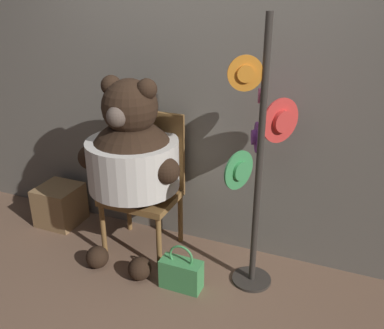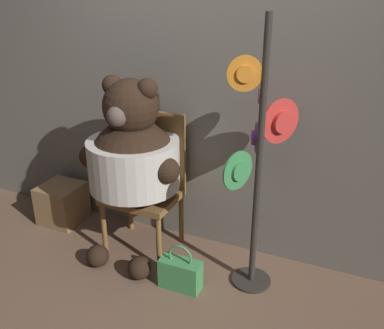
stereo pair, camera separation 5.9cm
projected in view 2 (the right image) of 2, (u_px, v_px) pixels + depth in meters
name	position (u px, v px, depth m)	size (l,w,h in m)	color
ground_plane	(163.00, 291.00, 2.98)	(14.00, 14.00, 0.00)	brown
wall_back	(208.00, 73.00, 3.08)	(8.00, 0.10, 2.76)	slate
chair	(147.00, 178.00, 3.33)	(0.54, 0.45, 1.09)	olive
teddy_bear	(133.00, 158.00, 3.11)	(0.81, 0.72, 1.40)	black
hat_display_rack	(259.00, 158.00, 2.73)	(0.38, 0.57, 1.84)	#332D28
handbag_on_ground	(180.00, 273.00, 2.98)	(0.29, 0.13, 0.35)	#479E56
wooden_crate	(62.00, 203.00, 3.79)	(0.35, 0.35, 0.35)	#937047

